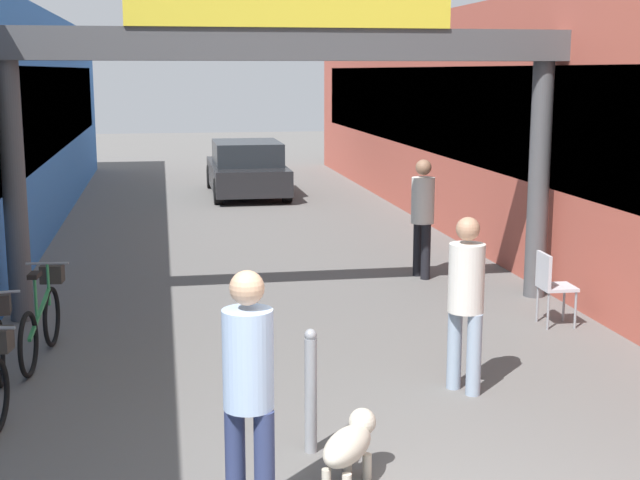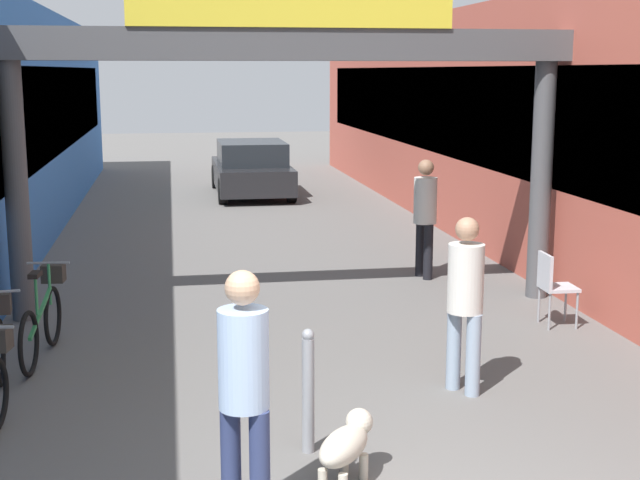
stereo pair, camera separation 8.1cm
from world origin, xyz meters
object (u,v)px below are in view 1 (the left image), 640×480
dog_on_leash (350,443)px  cafe_chair_aluminium_nearer (551,282)px  parked_car_black (247,169)px  pedestrian_with_dog (248,380)px  bicycle_green_farthest (43,318)px  pedestrian_carrying_crate (423,210)px  bollard_post_metal (311,390)px  pedestrian_companion (466,293)px

dog_on_leash → cafe_chair_aluminium_nearer: size_ratio=0.78×
parked_car_black → pedestrian_with_dog: bearing=-95.3°
bicycle_green_farthest → cafe_chair_aluminium_nearer: bicycle_green_farthest is taller
pedestrian_carrying_crate → cafe_chair_aluminium_nearer: bearing=-73.5°
pedestrian_carrying_crate → cafe_chair_aluminium_nearer: size_ratio=1.97×
dog_on_leash → bollard_post_metal: bearing=107.6°
bicycle_green_farthest → parked_car_black: bearing=74.7°
pedestrian_with_dog → pedestrian_carrying_crate: 7.55m
pedestrian_with_dog → pedestrian_companion: size_ratio=1.04×
pedestrian_with_dog → parked_car_black: (1.51, 16.15, -0.37)m
pedestrian_with_dog → bicycle_green_farthest: size_ratio=1.04×
pedestrian_carrying_crate → bicycle_green_farthest: 5.86m
pedestrian_with_dog → cafe_chair_aluminium_nearer: (4.02, 4.12, -0.47)m
bicycle_green_farthest → parked_car_black: (3.34, 12.23, 0.21)m
pedestrian_with_dog → dog_on_leash: size_ratio=2.52×
pedestrian_carrying_crate → dog_on_leash: 6.88m
bollard_post_metal → pedestrian_carrying_crate: bearing=65.6°
dog_on_leash → bicycle_green_farthest: 4.36m
dog_on_leash → bicycle_green_farthest: size_ratio=0.41×
bollard_post_metal → parked_car_black: bearing=86.5°
bicycle_green_farthest → pedestrian_companion: bearing=-23.5°
bollard_post_metal → parked_car_black: size_ratio=0.26×
pedestrian_carrying_crate → dog_on_leash: bearing=-110.8°
bollard_post_metal → parked_car_black: 15.13m
pedestrian_with_dog → parked_car_black: bearing=84.7°
dog_on_leash → parked_car_black: parked_car_black is taller
dog_on_leash → cafe_chair_aluminium_nearer: cafe_chair_aluminium_nearer is taller
parked_car_black → bicycle_green_farthest: bearing=-105.3°
bicycle_green_farthest → bollard_post_metal: 3.76m
dog_on_leash → parked_car_black: size_ratio=0.17×
bicycle_green_farthest → parked_car_black: parked_car_black is taller
bicycle_green_farthest → bollard_post_metal: bearing=-49.9°
dog_on_leash → bollard_post_metal: (-0.19, 0.61, 0.20)m
pedestrian_with_dog → cafe_chair_aluminium_nearer: bearing=45.7°
pedestrian_carrying_crate → bicycle_green_farthest: size_ratio=1.04×
pedestrian_companion → bicycle_green_farthest: (-4.08, 1.78, -0.53)m
dog_on_leash → cafe_chair_aluminium_nearer: bearing=48.7°
dog_on_leash → bollard_post_metal: size_ratio=0.68×
dog_on_leash → bicycle_green_farthest: bearing=126.8°
bicycle_green_farthest → parked_car_black: size_ratio=0.42×
dog_on_leash → parked_car_black: 15.74m
pedestrian_with_dog → pedestrian_companion: bearing=43.6°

